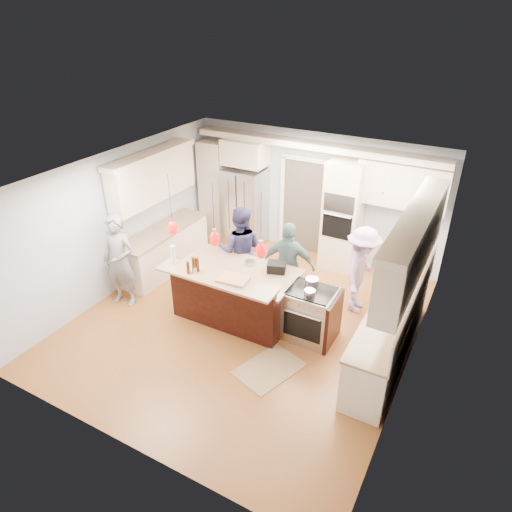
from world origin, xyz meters
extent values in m
plane|color=#AC6A2F|center=(0.00, 0.00, 0.00)|extent=(6.00, 6.00, 0.00)
cube|color=#B2BCC6|center=(0.00, 3.00, 1.35)|extent=(5.50, 0.04, 2.70)
cube|color=#B2BCC6|center=(0.00, -3.00, 1.35)|extent=(5.50, 0.04, 2.70)
cube|color=#B2BCC6|center=(-2.75, 0.00, 1.35)|extent=(0.04, 6.00, 2.70)
cube|color=#B2BCC6|center=(2.75, 0.00, 1.35)|extent=(0.04, 6.00, 2.70)
cube|color=white|center=(0.00, 0.00, 2.70)|extent=(5.50, 6.00, 0.04)
cube|color=#B7B7BC|center=(-1.55, 2.64, 0.90)|extent=(0.90, 0.70, 1.80)
cube|color=beige|center=(0.75, 2.67, 1.15)|extent=(0.72, 0.64, 2.30)
cube|color=black|center=(0.75, 2.34, 1.55)|extent=(0.60, 0.02, 0.35)
cube|color=black|center=(0.75, 2.34, 1.05)|extent=(0.60, 0.02, 0.50)
cylinder|color=#B7B7BC|center=(0.75, 2.31, 1.30)|extent=(0.55, 0.02, 0.02)
cube|color=beige|center=(-2.35, 2.70, 1.15)|extent=(0.60, 0.58, 2.30)
cube|color=beige|center=(-1.55, 2.70, 2.15)|extent=(0.95, 0.58, 0.55)
cube|color=beige|center=(1.80, 2.82, 1.95)|extent=(1.70, 0.35, 0.85)
cube|color=beige|center=(0.00, 2.80, 2.48)|extent=(5.30, 0.38, 0.12)
cube|color=#4C443A|center=(-0.25, 2.99, 1.05)|extent=(0.90, 0.06, 2.10)
cube|color=white|center=(-0.25, 2.95, 2.13)|extent=(1.04, 0.06, 0.10)
cube|color=beige|center=(2.40, 0.30, 0.44)|extent=(0.60, 3.00, 0.88)
cube|color=tan|center=(2.40, 0.30, 0.90)|extent=(0.64, 3.05, 0.04)
cube|color=beige|center=(2.52, 0.30, 1.98)|extent=(0.35, 3.00, 0.85)
cube|color=beige|center=(2.51, 0.30, 2.46)|extent=(0.37, 3.10, 0.10)
cube|color=beige|center=(-2.40, 0.80, 0.44)|extent=(0.60, 2.20, 0.88)
cube|color=tan|center=(-2.40, 0.80, 0.90)|extent=(0.64, 2.25, 0.04)
cube|color=beige|center=(-2.52, 0.80, 1.98)|extent=(0.35, 2.20, 0.85)
cube|color=beige|center=(-2.51, 0.80, 2.46)|extent=(0.37, 2.30, 0.10)
cube|color=black|center=(-0.25, 0.15, 0.44)|extent=(2.00, 1.00, 0.88)
cube|color=tan|center=(-0.25, 0.15, 0.90)|extent=(2.10, 1.10, 0.04)
cube|color=black|center=(-0.25, -0.41, 0.54)|extent=(2.00, 0.12, 1.08)
cube|color=tan|center=(-0.25, -0.55, 1.10)|extent=(2.10, 0.42, 0.04)
cube|color=black|center=(0.37, 0.41, 1.00)|extent=(0.37, 0.34, 0.17)
cube|color=#B7B7BC|center=(1.13, 0.15, 0.45)|extent=(0.76, 0.66, 0.90)
cube|color=black|center=(1.13, -0.19, 0.40)|extent=(0.65, 0.01, 0.45)
cube|color=black|center=(1.13, 0.15, 0.91)|extent=(0.72, 0.59, 0.02)
cube|color=black|center=(1.54, 0.15, 0.44)|extent=(0.06, 0.71, 0.88)
cylinder|color=black|center=(-1.05, -0.51, 2.33)|extent=(0.01, 0.01, 0.75)
ellipsoid|color=red|center=(-1.05, -0.51, 1.80)|extent=(0.15, 0.15, 0.26)
cylinder|color=black|center=(-0.25, -0.51, 2.33)|extent=(0.01, 0.01, 0.75)
ellipsoid|color=red|center=(-0.25, -0.51, 1.80)|extent=(0.15, 0.15, 0.26)
cylinder|color=black|center=(0.55, -0.51, 2.33)|extent=(0.01, 0.01, 0.75)
ellipsoid|color=red|center=(0.55, -0.51, 1.80)|extent=(0.15, 0.15, 0.26)
imported|color=slate|center=(-2.30, -0.57, 0.89)|extent=(0.70, 0.50, 1.78)
imported|color=#2A2950|center=(-0.61, 0.85, 0.87)|extent=(1.04, 0.93, 1.75)
imported|color=slate|center=(0.39, 0.85, 0.82)|extent=(1.02, 0.58, 1.65)
imported|color=#9B7BA6|center=(1.60, 1.30, 0.82)|extent=(0.65, 1.09, 1.64)
cube|color=#977852|center=(0.91, -0.90, 0.01)|extent=(0.98, 1.17, 0.01)
cylinder|color=silver|center=(-1.11, -0.50, 1.29)|extent=(0.09, 0.09, 0.34)
cylinder|color=#4B1F0D|center=(-0.66, -0.54, 1.25)|extent=(0.08, 0.08, 0.26)
cylinder|color=#4B1F0D|center=(-0.71, -0.63, 1.23)|extent=(0.07, 0.07, 0.22)
cylinder|color=#4B1F0D|center=(-0.62, -0.50, 1.24)|extent=(0.07, 0.07, 0.24)
cylinder|color=#B7B7BC|center=(-0.62, -0.58, 1.17)|extent=(0.07, 0.07, 0.11)
cube|color=tan|center=(0.04, -0.47, 1.14)|extent=(0.50, 0.38, 0.04)
cylinder|color=#B7B7BC|center=(1.07, 0.28, 0.98)|extent=(0.22, 0.22, 0.13)
cylinder|color=#B7B7BC|center=(1.15, 0.00, 0.97)|extent=(0.18, 0.18, 0.09)
camera|label=1|loc=(3.28, -5.66, 4.94)|focal=32.00mm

